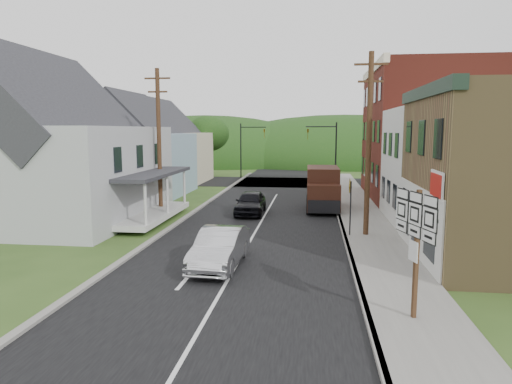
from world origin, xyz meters
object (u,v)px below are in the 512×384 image
(delivery_van, at_px, (323,189))
(warning_sign, at_px, (350,199))
(dark_sedan, at_px, (251,203))
(silver_sedan, at_px, (220,248))
(route_sign_cluster, at_px, (416,236))

(delivery_van, relative_size, warning_sign, 1.80)
(dark_sedan, distance_m, delivery_van, 5.03)
(silver_sedan, height_order, route_sign_cluster, route_sign_cluster)
(silver_sedan, distance_m, route_sign_cluster, 7.93)
(dark_sedan, distance_m, route_sign_cluster, 17.18)
(dark_sedan, bearing_deg, silver_sedan, -88.60)
(dark_sedan, bearing_deg, delivery_van, 23.27)
(warning_sign, bearing_deg, dark_sedan, 143.26)
(silver_sedan, distance_m, warning_sign, 7.81)
(dark_sedan, xyz_separation_m, route_sign_cluster, (6.69, -15.73, 1.74))
(route_sign_cluster, bearing_deg, warning_sign, 78.10)
(delivery_van, bearing_deg, dark_sedan, -157.13)
(silver_sedan, xyz_separation_m, dark_sedan, (-0.36, 11.28, -0.01))
(dark_sedan, bearing_deg, route_sign_cluster, -67.36)
(silver_sedan, xyz_separation_m, warning_sign, (5.37, 5.53, 1.23))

